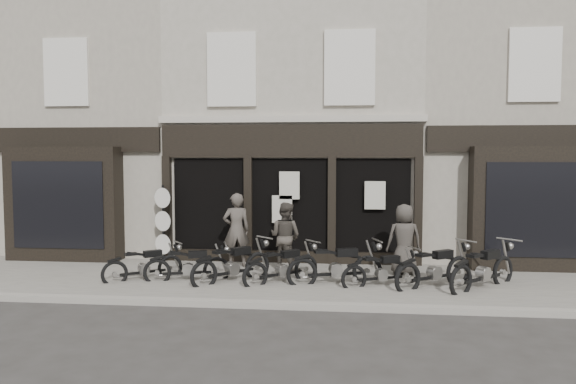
# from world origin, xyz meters

# --- Properties ---
(ground_plane) EXTENTS (90.00, 90.00, 0.00)m
(ground_plane) POSITION_xyz_m (0.00, 0.00, 0.00)
(ground_plane) COLOR #2D2B28
(ground_plane) RESTS_ON ground
(pavement) EXTENTS (30.00, 4.20, 0.12)m
(pavement) POSITION_xyz_m (0.00, 0.90, 0.06)
(pavement) COLOR #655F58
(pavement) RESTS_ON ground_plane
(kerb) EXTENTS (30.00, 0.25, 0.13)m
(kerb) POSITION_xyz_m (0.00, -1.25, 0.07)
(kerb) COLOR gray
(kerb) RESTS_ON ground_plane
(central_building) EXTENTS (7.30, 6.22, 8.34)m
(central_building) POSITION_xyz_m (0.00, 5.95, 4.08)
(central_building) COLOR #ADA395
(central_building) RESTS_ON ground
(neighbour_left) EXTENTS (5.60, 6.73, 8.34)m
(neighbour_left) POSITION_xyz_m (-6.35, 5.90, 4.04)
(neighbour_left) COLOR #9D9685
(neighbour_left) RESTS_ON ground
(neighbour_right) EXTENTS (5.60, 6.73, 8.34)m
(neighbour_right) POSITION_xyz_m (6.35, 5.90, 4.04)
(neighbour_right) COLOR #9D9685
(neighbour_right) RESTS_ON ground
(motorcycle_0) EXTENTS (1.68, 1.41, 0.95)m
(motorcycle_0) POSITION_xyz_m (-3.27, 0.54, 0.38)
(motorcycle_0) COLOR black
(motorcycle_0) RESTS_ON ground
(motorcycle_1) EXTENTS (1.99, 0.86, 0.98)m
(motorcycle_1) POSITION_xyz_m (-2.18, 0.54, 0.39)
(motorcycle_1) COLOR black
(motorcycle_1) RESTS_ON ground
(motorcycle_2) EXTENTS (1.72, 1.80, 1.07)m
(motorcycle_2) POSITION_xyz_m (-1.12, 0.59, 0.43)
(motorcycle_2) COLOR black
(motorcycle_2) RESTS_ON ground
(motorcycle_3) EXTENTS (1.73, 1.57, 1.01)m
(motorcycle_3) POSITION_xyz_m (0.06, 0.62, 0.40)
(motorcycle_3) COLOR black
(motorcycle_3) RESTS_ON ground
(motorcycle_4) EXTENTS (2.23, 1.02, 1.11)m
(motorcycle_4) POSITION_xyz_m (1.32, 0.61, 0.44)
(motorcycle_4) COLOR black
(motorcycle_4) RESTS_ON ground
(motorcycle_5) EXTENTS (1.83, 1.08, 0.94)m
(motorcycle_5) POSITION_xyz_m (2.36, 0.50, 0.37)
(motorcycle_5) COLOR black
(motorcycle_5) RESTS_ON ground
(motorcycle_6) EXTENTS (1.97, 1.60, 1.10)m
(motorcycle_6) POSITION_xyz_m (3.55, 0.56, 0.44)
(motorcycle_6) COLOR black
(motorcycle_6) RESTS_ON ground
(motorcycle_7) EXTENTS (1.89, 1.83, 1.13)m
(motorcycle_7) POSITION_xyz_m (4.61, 0.50, 0.45)
(motorcycle_7) COLOR black
(motorcycle_7) RESTS_ON ground
(man_left) EXTENTS (0.82, 0.66, 1.96)m
(man_left) POSITION_xyz_m (-1.35, 2.20, 1.10)
(man_left) COLOR #46403A
(man_left) RESTS_ON pavement
(man_centre) EXTENTS (1.05, 0.95, 1.75)m
(man_centre) POSITION_xyz_m (-0.01, 1.85, 1.00)
(man_centre) COLOR #3F3A33
(man_centre) RESTS_ON pavement
(man_right) EXTENTS (0.93, 0.68, 1.75)m
(man_right) POSITION_xyz_m (2.97, 1.70, 1.00)
(man_right) COLOR #3C3732
(man_right) RESTS_ON pavement
(advert_sign_post) EXTENTS (0.52, 0.35, 2.25)m
(advert_sign_post) POSITION_xyz_m (-3.44, 2.47, 1.10)
(advert_sign_post) COLOR black
(advert_sign_post) RESTS_ON ground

